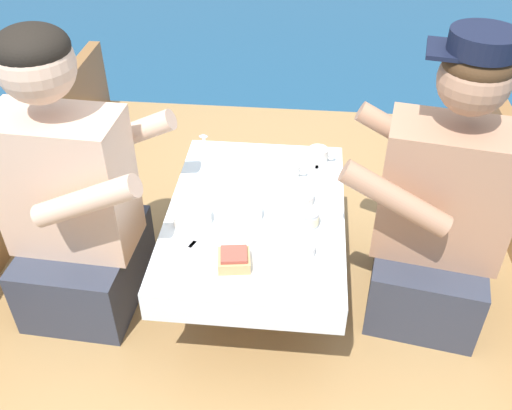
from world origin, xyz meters
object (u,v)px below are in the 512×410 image
sandwich (234,259)px  coffee_cup_starboard (318,155)px  person_port (73,203)px  coffee_cup_port (290,170)px  tin_can (309,219)px  person_starboard (439,213)px

sandwich → coffee_cup_starboard: bearing=68.0°
coffee_cup_starboard → person_port: bearing=-154.2°
coffee_cup_port → coffee_cup_starboard: 0.14m
person_port → coffee_cup_starboard: size_ratio=10.04×
person_port → sandwich: bearing=-17.1°
tin_can → coffee_cup_starboard: bearing=86.0°
person_port → sandwich: 0.59m
person_starboard → tin_can: person_starboard is taller
tin_can → person_port: bearing=-179.2°
sandwich → coffee_cup_port: (0.14, 0.48, -0.01)m
coffee_cup_port → person_port: bearing=-158.3°
person_starboard → coffee_cup_starboard: 0.49m
person_starboard → coffee_cup_starboard: (-0.39, 0.30, 0.00)m
sandwich → tin_can: (0.21, 0.21, -0.00)m
sandwich → coffee_cup_starboard: sandwich is taller
person_port → tin_can: (0.76, 0.01, -0.01)m
person_port → sandwich: size_ratio=9.63×
sandwich → coffee_cup_port: sandwich is taller
person_port → coffee_cup_starboard: bearing=28.9°
coffee_cup_starboard → sandwich: bearing=-112.0°
person_port → coffee_cup_port: 0.75m
coffee_cup_starboard → tin_can: tin_can is taller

